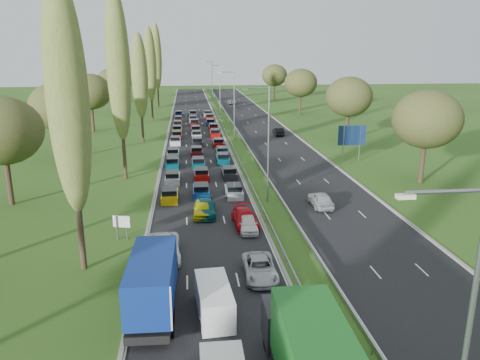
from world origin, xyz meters
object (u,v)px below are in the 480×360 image
direction_sign (352,137)px  blue_lorry (154,280)px  info_sign (122,224)px  near_car_2 (163,249)px  white_van_rear (214,298)px

direction_sign → blue_lorry: bearing=-124.5°
info_sign → blue_lorry: bearing=-73.4°
near_car_2 → info_sign: bearing=127.0°
white_van_rear → direction_sign: (21.78, 37.83, 2.57)m
near_car_2 → white_van_rear: white_van_rear is taller
near_car_2 → white_van_rear: bearing=-69.8°
blue_lorry → direction_sign: size_ratio=1.75×
blue_lorry → white_van_rear: blue_lorry is taller
blue_lorry → direction_sign: direction_sign is taller
near_car_2 → info_sign: size_ratio=2.73×
near_car_2 → blue_lorry: (-0.14, -7.20, 1.17)m
blue_lorry → info_sign: size_ratio=4.33×
direction_sign → near_car_2: bearing=-130.3°
white_van_rear → info_sign: 14.22m
near_car_2 → blue_lorry: size_ratio=0.63×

